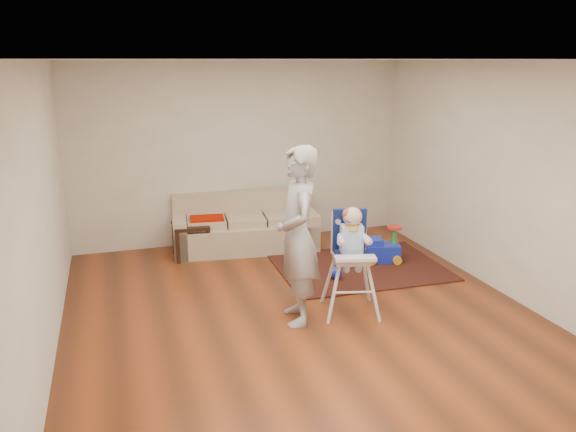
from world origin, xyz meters
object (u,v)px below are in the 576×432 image
object	(u,v)px
sofa	(245,223)
adult	(298,236)
side_table	(191,240)
high_chair	(351,262)
ride_on_toy	(383,243)
toy_ball	(336,273)

from	to	relation	value
sofa	adult	world-z (taller)	adult
side_table	high_chair	bearing A→B (deg)	-58.91
ride_on_toy	adult	distance (m)	2.26
side_table	adult	distance (m)	2.59
sofa	side_table	distance (m)	0.83
side_table	sofa	bearing A→B (deg)	8.08
ride_on_toy	toy_ball	size ratio (longest dim) A/B	3.06
toy_ball	ride_on_toy	bearing A→B (deg)	25.91
ride_on_toy	sofa	bearing A→B (deg)	160.78
side_table	ride_on_toy	xyz separation A→B (m)	(2.48, -1.01, 0.03)
side_table	adult	xyz separation A→B (m)	(0.79, -2.36, 0.70)
high_chair	adult	world-z (taller)	adult
sofa	ride_on_toy	xyz separation A→B (m)	(1.67, -1.13, -0.13)
sofa	ride_on_toy	world-z (taller)	sofa
adult	side_table	bearing A→B (deg)	-153.88
high_chair	adult	xyz separation A→B (m)	(-0.62, -0.02, 0.36)
sofa	high_chair	size ratio (longest dim) A/B	1.78
high_chair	adult	size ratio (longest dim) A/B	0.64
side_table	toy_ball	bearing A→B (deg)	-41.66
toy_ball	adult	xyz separation A→B (m)	(-0.82, -0.92, 0.84)
toy_ball	sofa	bearing A→B (deg)	117.38
sofa	toy_ball	distance (m)	1.77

